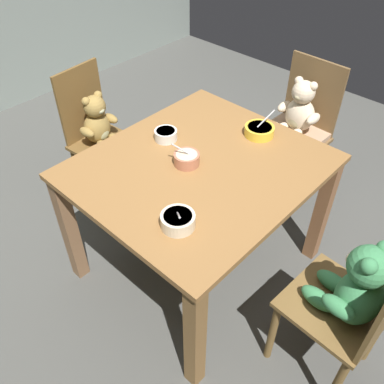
{
  "coord_description": "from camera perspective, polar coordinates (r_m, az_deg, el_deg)",
  "views": [
    {
      "loc": [
        -1.18,
        -1.05,
        1.98
      ],
      "look_at": [
        0.0,
        0.05,
        0.54
      ],
      "focal_mm": 38.59,
      "sensor_mm": 36.0,
      "label": 1
    }
  ],
  "objects": [
    {
      "name": "porridge_bowl_white_far_center",
      "position": [
        2.17,
        -3.64,
        7.91
      ],
      "size": [
        0.12,
        0.12,
        0.05
      ],
      "color": "silver",
      "rests_on": "dining_table"
    },
    {
      "name": "porridge_bowl_terracotta_center",
      "position": [
        1.99,
        -0.75,
        4.62
      ],
      "size": [
        0.13,
        0.13,
        0.12
      ],
      "color": "#B86F52",
      "rests_on": "dining_table"
    },
    {
      "name": "porridge_bowl_yellow_near_right",
      "position": [
        2.23,
        9.29,
        8.38
      ],
      "size": [
        0.16,
        0.16,
        0.13
      ],
      "color": "yellow",
      "rests_on": "dining_table"
    },
    {
      "name": "teddy_chair_near_front",
      "position": [
        1.82,
        21.47,
        -13.19
      ],
      "size": [
        0.42,
        0.42,
        0.86
      ],
      "rotation": [
        0.0,
        0.0,
        1.52
      ],
      "color": "brown",
      "rests_on": "ground_plane"
    },
    {
      "name": "teddy_chair_far_center",
      "position": [
        2.69,
        -12.74,
        8.31
      ],
      "size": [
        0.4,
        0.42,
        0.93
      ],
      "rotation": [
        0.0,
        0.0,
        -1.47
      ],
      "color": "brown",
      "rests_on": "ground_plane"
    },
    {
      "name": "porridge_bowl_cream_near_left",
      "position": [
        1.68,
        -1.96,
        -3.95
      ],
      "size": [
        0.14,
        0.14,
        0.13
      ],
      "color": "beige",
      "rests_on": "dining_table"
    },
    {
      "name": "ground_plane",
      "position": [
        2.55,
        0.83,
        -9.96
      ],
      "size": [
        5.2,
        5.2,
        0.04
      ],
      "color": "#4C4C48"
    },
    {
      "name": "teddy_chair_near_right",
      "position": [
        2.76,
        14.26,
        9.32
      ],
      "size": [
        0.41,
        0.42,
        0.93
      ],
      "rotation": [
        0.0,
        0.0,
        3.12
      ],
      "color": "brown",
      "rests_on": "ground_plane"
    },
    {
      "name": "dining_table",
      "position": [
        2.08,
        1.01,
        1.16
      ],
      "size": [
        1.15,
        1.01,
        0.75
      ],
      "color": "olive",
      "rests_on": "ground_plane"
    }
  ]
}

